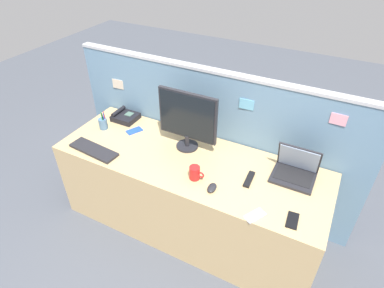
# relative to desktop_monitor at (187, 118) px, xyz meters

# --- Properties ---
(ground_plane) EXTENTS (10.00, 10.00, 0.00)m
(ground_plane) POSITION_rel_desktop_monitor_xyz_m (0.09, -0.15, -1.02)
(ground_plane) COLOR #4C515B
(desk) EXTENTS (2.18, 0.76, 0.75)m
(desk) POSITION_rel_desktop_monitor_xyz_m (0.09, -0.15, -0.65)
(desk) COLOR tan
(desk) RESTS_ON ground_plane
(cubicle_divider) EXTENTS (2.61, 0.08, 1.35)m
(cubicle_divider) POSITION_rel_desktop_monitor_xyz_m (0.09, 0.27, -0.35)
(cubicle_divider) COLOR #6084A3
(cubicle_divider) RESTS_ON ground_plane
(desktop_monitor) EXTENTS (0.50, 0.18, 0.49)m
(desktop_monitor) POSITION_rel_desktop_monitor_xyz_m (0.00, 0.00, 0.00)
(desktop_monitor) COLOR #232328
(desktop_monitor) RESTS_ON desk
(laptop) EXTENTS (0.30, 0.25, 0.25)m
(laptop) POSITION_rel_desktop_monitor_xyz_m (0.87, 0.04, -0.21)
(laptop) COLOR #232328
(laptop) RESTS_ON desk
(desk_phone) EXTENTS (0.22, 0.19, 0.09)m
(desk_phone) POSITION_rel_desktop_monitor_xyz_m (-0.72, 0.10, -0.24)
(desk_phone) COLOR black
(desk_phone) RESTS_ON desk
(keyboard_main) EXTENTS (0.44, 0.17, 0.02)m
(keyboard_main) POSITION_rel_desktop_monitor_xyz_m (-0.65, -0.41, -0.26)
(keyboard_main) COLOR #232328
(keyboard_main) RESTS_ON desk
(computer_mouse_right_hand) EXTENTS (0.07, 0.10, 0.03)m
(computer_mouse_right_hand) POSITION_rel_desktop_monitor_xyz_m (0.39, -0.37, -0.26)
(computer_mouse_right_hand) COLOR #232328
(computer_mouse_right_hand) RESTS_ON desk
(pen_cup) EXTENTS (0.07, 0.07, 0.18)m
(pen_cup) POSITION_rel_desktop_monitor_xyz_m (-0.79, -0.11, -0.22)
(pen_cup) COLOR #4C7093
(pen_cup) RESTS_ON desk
(cell_phone_blue_case) EXTENTS (0.13, 0.16, 0.01)m
(cell_phone_blue_case) POSITION_rel_desktop_monitor_xyz_m (-0.53, -0.02, -0.27)
(cell_phone_blue_case) COLOR blue
(cell_phone_blue_case) RESTS_ON desk
(cell_phone_white_slab) EXTENTS (0.13, 0.15, 0.01)m
(cell_phone_white_slab) POSITION_rel_desktop_monitor_xyz_m (0.74, -0.47, -0.27)
(cell_phone_white_slab) COLOR silver
(cell_phone_white_slab) RESTS_ON desk
(cell_phone_black_slab) EXTENTS (0.08, 0.14, 0.01)m
(cell_phone_black_slab) POSITION_rel_desktop_monitor_xyz_m (0.96, -0.39, -0.27)
(cell_phone_black_slab) COLOR black
(cell_phone_black_slab) RESTS_ON desk
(tv_remote) EXTENTS (0.05, 0.17, 0.02)m
(tv_remote) POSITION_rel_desktop_monitor_xyz_m (0.59, -0.16, -0.26)
(tv_remote) COLOR black
(tv_remote) RESTS_ON desk
(coffee_mug) EXTENTS (0.12, 0.08, 0.10)m
(coffee_mug) POSITION_rel_desktop_monitor_xyz_m (0.23, -0.32, -0.22)
(coffee_mug) COLOR red
(coffee_mug) RESTS_ON desk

